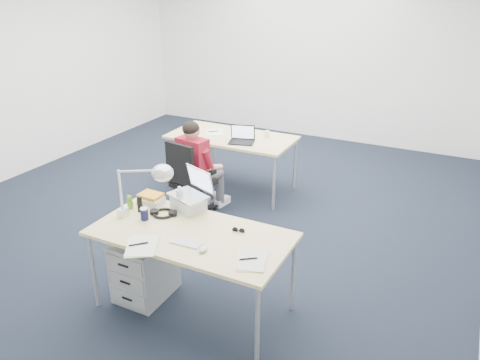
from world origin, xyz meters
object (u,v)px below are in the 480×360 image
headphones (163,213)px  sunglasses (239,230)px  drawer_pedestal_near (145,267)px  computer_mouse (203,249)px  drawer_pedestal_far (193,161)px  water_bottle (180,198)px  silver_laptop (188,191)px  desk_near (191,238)px  book_stack (151,199)px  far_cup (267,134)px  office_chair (192,196)px  can_koozie (144,214)px  desk_far (231,139)px  bear_figurine (130,202)px  wireless_keyboard (186,243)px  cordless_phone (140,204)px  seated_person (200,167)px  desk_lamp (136,189)px  dark_laptop (241,134)px

headphones → sunglasses: headphones is taller
drawer_pedestal_near → computer_mouse: size_ratio=6.18×
drawer_pedestal_far → water_bottle: size_ratio=2.63×
silver_laptop → desk_near: bearing=-34.1°
drawer_pedestal_far → headphones: size_ratio=2.29×
drawer_pedestal_far → silver_laptop: silver_laptop is taller
computer_mouse → book_stack: book_stack is taller
book_stack → far_cup: size_ratio=2.49×
desk_near → office_chair: office_chair is taller
computer_mouse → far_cup: (-0.66, 2.68, 0.03)m
office_chair → computer_mouse: size_ratio=10.68×
desk_near → silver_laptop: bearing=124.9°
desk_near → computer_mouse: bearing=-40.2°
silver_laptop → headphones: size_ratio=1.46×
desk_near → book_stack: (-0.59, 0.28, 0.10)m
desk_near → can_koozie: bearing=178.4°
desk_far → bear_figurine: 2.22m
desk_far → headphones: (0.49, -2.18, 0.07)m
wireless_keyboard → far_cup: bearing=97.5°
desk_near → desk_far: same height
headphones → sunglasses: bearing=-15.9°
bear_figurine → cordless_phone: (0.12, -0.01, 0.01)m
computer_mouse → can_koozie: (-0.69, 0.21, 0.04)m
seated_person → can_koozie: size_ratio=10.68×
seated_person → wireless_keyboard: size_ratio=4.71×
office_chair → headphones: bearing=-57.0°
wireless_keyboard → can_koozie: (-0.52, 0.17, 0.05)m
wireless_keyboard → desk_lamp: size_ratio=0.43×
sunglasses → dark_laptop: bearing=108.4°
desk_lamp → drawer_pedestal_far: bearing=132.1°
headphones → book_stack: 0.25m
drawer_pedestal_far → computer_mouse: size_ratio=6.18×
desk_far → headphones: headphones is taller
sunglasses → dark_laptop: size_ratio=0.36×
office_chair → drawer_pedestal_near: 1.49m
far_cup → bear_figurine: bearing=-96.5°
desk_far → wireless_keyboard: 2.66m
can_koozie → cordless_phone: 0.16m
desk_near → can_koozie: size_ratio=14.91×
bear_figurine → dark_laptop: dark_laptop is taller
seated_person → dark_laptop: bearing=77.8°
headphones → drawer_pedestal_far: bearing=98.4°
book_stack → sunglasses: size_ratio=2.02×
seated_person → computer_mouse: (1.09, -1.76, 0.17)m
water_bottle → can_koozie: bearing=-116.8°
desk_near → seated_person: seated_person is taller
wireless_keyboard → water_bottle: size_ratio=1.16×
can_koozie → desk_far: bearing=99.8°
bear_figurine → dark_laptop: 2.03m
seated_person → headphones: seated_person is taller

